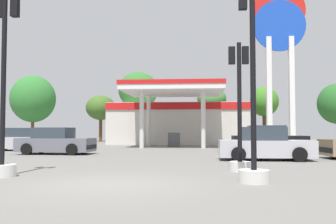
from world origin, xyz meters
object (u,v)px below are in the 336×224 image
Objects in this scene: car_1 at (265,145)px; traffic_signal_1 at (239,124)px; tree_4 at (264,102)px; car_2 at (56,142)px; tree_0 at (33,99)px; tree_1 at (101,108)px; tree_2 at (138,90)px; car_3 at (20,140)px; traffic_signal_2 at (3,117)px; station_pole_sign at (280,42)px; traffic_signal_0 at (252,127)px; tree_3 at (212,99)px; car_0 at (269,140)px.

car_1 is 0.98× the size of traffic_signal_1.
car_2 is at bearing -127.67° from tree_4.
tree_0 is 1.38× the size of tree_1.
tree_2 reaches higher than car_2.
tree_4 is at bearing -3.78° from tree_2.
tree_1 reaches higher than car_3.
traffic_signal_2 is at bearing -65.56° from car_3.
traffic_signal_0 is (-5.21, -21.18, -7.07)m from station_pole_sign.
tree_3 is at bearing 66.70° from car_2.
tree_4 is at bearing 66.64° from traffic_signal_2.
traffic_signal_1 is 0.58× the size of tree_0.
traffic_signal_1 is at bearing -109.06° from car_1.
station_pole_sign reaches higher than tree_0.
station_pole_sign reaches higher than traffic_signal_2.
car_0 is at bearing -107.58° from station_pole_sign.
traffic_signal_0 is 1.24× the size of traffic_signal_1.
car_2 is 21.68m from tree_1.
tree_2 reaches higher than car_1.
car_0 reaches higher than car_2.
car_3 is at bearing -139.55° from tree_4.
car_0 is (-2.28, -7.19, -7.75)m from station_pole_sign.
car_2 is 0.78× the size of traffic_signal_2.
tree_2 reaches higher than traffic_signal_1.
tree_3 is (-1.47, 24.58, 4.04)m from car_1.
tree_3 is at bearing 77.26° from traffic_signal_2.
traffic_signal_2 is (-9.90, -13.32, 0.98)m from car_0.
car_2 is at bearing 102.90° from traffic_signal_2.
tree_3 reaches higher than car_2.
traffic_signal_2 is at bearing -102.74° from tree_3.
tree_2 is (-0.85, 29.21, 3.82)m from traffic_signal_2.
traffic_signal_2 is at bearing -120.71° from station_pole_sign.
station_pole_sign is 2.31× the size of tree_4.
traffic_signal_0 is 34.84m from tree_0.
traffic_signal_1 is 7.18m from traffic_signal_2.
tree_4 is (5.22, -2.71, -0.55)m from tree_3.
station_pole_sign is 20.90m from tree_1.
traffic_signal_2 reaches higher than traffic_signal_0.
station_pole_sign is at bearing 72.42° from car_0.
tree_4 is at bearing 40.45° from car_3.
tree_3 reaches higher than traffic_signal_1.
car_1 is 0.54× the size of tree_2.
car_3 is 1.01× the size of traffic_signal_1.
car_0 is 14.31m from traffic_signal_0.
car_0 is 6.98m from car_1.
traffic_signal_2 reaches higher than car_1.
traffic_signal_1 is 0.81× the size of tree_1.
car_3 is 0.81× the size of tree_1.
traffic_signal_1 is at bearing -74.13° from tree_2.
traffic_signal_0 is 0.72× the size of tree_0.
tree_2 is (11.22, 0.89, 0.91)m from tree_0.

